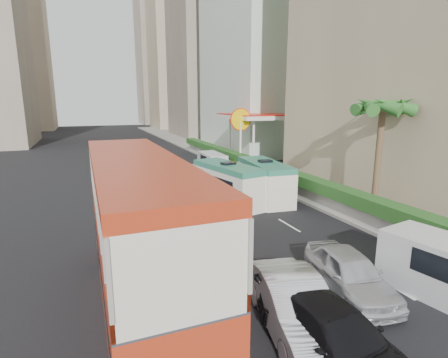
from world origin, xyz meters
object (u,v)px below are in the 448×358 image
palm_tree (378,163)px  shell_station (258,140)px  car_silver_lane_a (293,330)px  panel_van_far (212,162)px  minibus_far (265,181)px  van_asset (194,180)px  car_silver_lane_b (348,292)px  double_decker_bus (140,236)px  minibus_near (228,184)px

palm_tree → shell_station: bearing=83.4°
car_silver_lane_a → palm_tree: palm_tree is taller
car_silver_lane_a → panel_van_far: bearing=87.3°
minibus_far → van_asset: bearing=116.1°
car_silver_lane_b → shell_station: bearing=80.7°
minibus_far → shell_station: size_ratio=0.75×
double_decker_bus → van_asset: size_ratio=2.29×
double_decker_bus → car_silver_lane_b: bearing=-14.6°
palm_tree → double_decker_bus: bearing=-163.8°
panel_van_far → car_silver_lane_a: bearing=-102.6°
double_decker_bus → minibus_far: size_ratio=1.84×
double_decker_bus → van_asset: double_decker_bus is taller
minibus_far → car_silver_lane_a: bearing=-108.4°
minibus_far → palm_tree: size_ratio=0.94×
minibus_far → minibus_near: bearing=-174.5°
van_asset → minibus_near: (0.05, -7.73, 1.33)m
car_silver_lane_b → minibus_near: (0.35, 12.16, 1.33)m
car_silver_lane_a → panel_van_far: (6.20, 24.38, 0.89)m
double_decker_bus → panel_van_far: size_ratio=2.47×
double_decker_bus → shell_station: 28.02m
car_silver_lane_b → minibus_near: minibus_near is taller
minibus_near → minibus_far: size_ratio=1.00×
panel_van_far → palm_tree: size_ratio=0.70×
van_asset → minibus_near: size_ratio=0.80×
panel_van_far → van_asset: bearing=-128.9°
car_silver_lane_b → palm_tree: palm_tree is taller
car_silver_lane_a → panel_van_far: size_ratio=1.12×
car_silver_lane_a → van_asset: (3.30, 21.00, 0.00)m
panel_van_far → shell_station: size_ratio=0.56×
double_decker_bus → shell_station: size_ratio=1.38×
van_asset → shell_station: bearing=25.4°
minibus_near → minibus_far: 2.74m
minibus_near → palm_tree: size_ratio=0.94×
car_silver_lane_a → shell_station: bearing=76.7°
panel_van_far → shell_station: shell_station is taller
car_silver_lane_a → minibus_near: (3.35, 13.26, 1.33)m
double_decker_bus → car_silver_lane_b: (6.98, -1.82, -2.53)m
car_silver_lane_a → car_silver_lane_b: size_ratio=1.10×
minibus_near → panel_van_far: 11.48m
car_silver_lane_a → shell_station: size_ratio=0.62×
minibus_near → car_silver_lane_b: bearing=-102.9°
minibus_near → minibus_far: bearing=-12.1°
double_decker_bus → minibus_near: 12.73m
car_silver_lane_b → panel_van_far: 23.51m
panel_van_far → palm_tree: (3.62, -17.45, 2.49)m
double_decker_bus → shell_station: shell_station is taller
panel_van_far → shell_station: (5.82, 1.55, 1.86)m
van_asset → panel_van_far: 4.54m
minibus_far → palm_tree: 7.60m
minibus_far → panel_van_far: 11.17m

